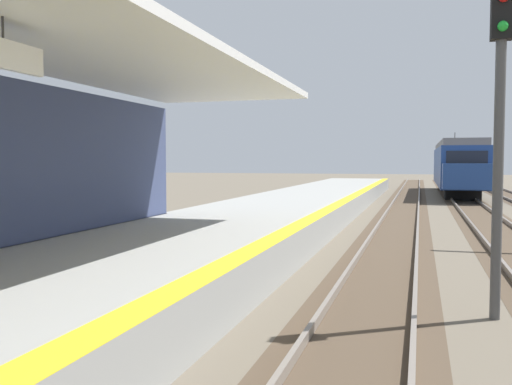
{
  "coord_description": "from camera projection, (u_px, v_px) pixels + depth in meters",
  "views": [
    {
      "loc": [
        2.67,
        5.13,
        2.54
      ],
      "look_at": [
        0.56,
        12.39,
        2.1
      ],
      "focal_mm": 39.53,
      "sensor_mm": 36.0,
      "label": 1
    }
  ],
  "objects": [
    {
      "name": "rail_signal_post",
      "position": [
        499.0,
        118.0,
        8.8
      ],
      "size": [
        0.32,
        0.34,
        5.2
      ],
      "color": "#4C4C4C",
      "rests_on": "ground"
    },
    {
      "name": "track_pair_nearest_platform",
      "position": [
        388.0,
        256.0,
        14.61
      ],
      "size": [
        2.34,
        120.0,
        0.16
      ],
      "color": "#4C3D2D",
      "rests_on": "ground"
    },
    {
      "name": "station_platform",
      "position": [
        166.0,
        258.0,
        11.98
      ],
      "size": [
        5.0,
        80.0,
        0.91
      ],
      "color": "#999993",
      "rests_on": "ground"
    },
    {
      "name": "approaching_train",
      "position": [
        457.0,
        165.0,
        41.53
      ],
      "size": [
        2.93,
        19.6,
        4.76
      ],
      "color": "navy",
      "rests_on": "ground"
    }
  ]
}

